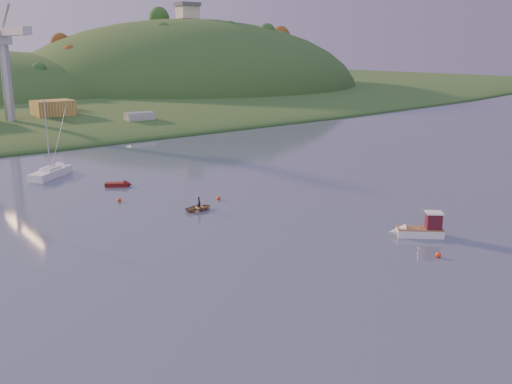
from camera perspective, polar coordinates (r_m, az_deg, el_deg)
hill_right at (r=246.56m, az=-6.62°, el=9.84°), size 150.00×130.00×60.00m
hilltop_house at (r=246.27m, az=-6.86°, el=17.61°), size 9.00×7.00×6.45m
wharf at (r=143.02m, az=-22.28°, el=6.16°), size 42.00×16.00×2.40m
shed_east at (r=146.91m, az=-19.61°, el=7.85°), size 9.00×7.00×4.00m
dock_crane at (r=137.66m, az=-23.71°, el=12.45°), size 3.20×28.00×20.30m
fishing_boat at (r=60.70m, az=15.76°, el=-3.59°), size 5.17×4.88×3.46m
sailboat_near at (r=90.26m, az=-19.86°, el=1.87°), size 7.88×7.11×11.37m
canoe at (r=68.02m, az=-5.70°, el=-1.56°), size 3.34×2.40×0.69m
paddler at (r=67.93m, az=-5.71°, el=-1.27°), size 0.34×0.51×1.40m
red_tender at (r=81.56m, az=-13.26°, el=0.74°), size 3.80×3.02×1.26m
work_vessel at (r=138.11m, az=-11.54°, el=6.77°), size 15.57×6.24×3.94m
buoy_0 at (r=55.46m, az=17.77°, el=-6.02°), size 0.50×0.50×0.50m
buoy_1 at (r=72.49m, az=-3.76°, el=-0.59°), size 0.50×0.50×0.50m
buoy_2 at (r=73.46m, az=-13.52°, el=-0.77°), size 0.50×0.50×0.50m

